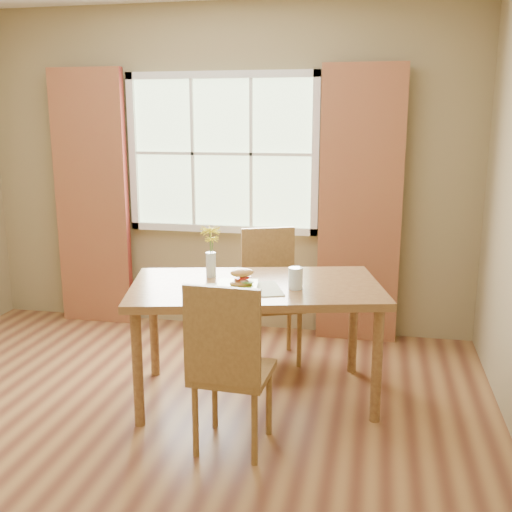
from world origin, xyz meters
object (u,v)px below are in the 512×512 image
object	(u,v)px
chair_far	(270,288)
water_glass	(296,279)
dining_table	(256,296)
chair_near	(228,361)
croissant_sandwich	(242,278)
flower_vase	(211,247)

from	to	relation	value
chair_far	water_glass	xyz separation A→B (m)	(0.29, -0.75, 0.29)
water_glass	dining_table	bearing A→B (deg)	168.33
dining_table	water_glass	distance (m)	0.30
chair_near	chair_far	world-z (taller)	chair_far
chair_near	croissant_sandwich	size ratio (longest dim) A/B	5.31
water_glass	flower_vase	bearing A→B (deg)	164.04
chair_near	croissant_sandwich	distance (m)	0.65
dining_table	croissant_sandwich	world-z (taller)	croissant_sandwich
dining_table	flower_vase	xyz separation A→B (m)	(-0.33, 0.11, 0.28)
water_glass	chair_near	bearing A→B (deg)	-112.05
dining_table	chair_near	xyz separation A→B (m)	(-0.00, -0.70, -0.15)
water_glass	flower_vase	distance (m)	0.62
water_glass	flower_vase	size ratio (longest dim) A/B	0.39
croissant_sandwich	flower_vase	bearing A→B (deg)	105.78
croissant_sandwich	water_glass	world-z (taller)	water_glass
chair_near	chair_far	bearing A→B (deg)	94.06
dining_table	croissant_sandwich	distance (m)	0.21
chair_near	dining_table	bearing A→B (deg)	92.60
water_glass	chair_far	bearing A→B (deg)	111.13
dining_table	chair_near	bearing A→B (deg)	-103.99
dining_table	chair_far	xyz separation A→B (m)	(-0.03, 0.70, -0.15)
croissant_sandwich	flower_vase	xyz separation A→B (m)	(-0.26, 0.24, 0.13)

